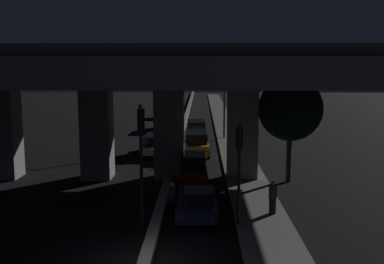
{
  "coord_description": "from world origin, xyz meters",
  "views": [
    {
      "loc": [
        1.99,
        -15.02,
        7.27
      ],
      "look_at": [
        1.19,
        25.54,
        1.09
      ],
      "focal_mm": 42.0,
      "sensor_mm": 36.0,
      "label": 1
    }
  ],
  "objects_px": {
    "traffic_light_left_of_median": "(141,144)",
    "motorcycle_blue_filtering_near": "(173,199)",
    "car_dark_blue_lead": "(196,203)",
    "pedestrian_on_sidewalk": "(273,198)",
    "car_taxi_yellow_third": "(196,143)",
    "car_dark_green_fourth": "(196,130)",
    "car_silver_lead_oncoming": "(156,144)",
    "street_lamp": "(221,89)",
    "motorcycle_black_filtering_mid": "(184,175)",
    "car_grey_third_oncoming": "(175,109)",
    "motorcycle_red_filtering_far": "(185,155)",
    "traffic_light_right_of_median": "(239,157)",
    "car_silver_second_oncoming": "(167,121)",
    "car_dark_red_second": "(193,168)"
  },
  "relations": [
    {
      "from": "car_taxi_yellow_third",
      "to": "car_dark_green_fourth",
      "type": "xyz_separation_m",
      "value": [
        -0.05,
        6.84,
        -0.0
      ]
    },
    {
      "from": "car_silver_second_oncoming",
      "to": "motorcycle_red_filtering_far",
      "type": "distance_m",
      "value": 17.21
    },
    {
      "from": "street_lamp",
      "to": "car_dark_blue_lead",
      "type": "bearing_deg",
      "value": -95.25
    },
    {
      "from": "car_grey_third_oncoming",
      "to": "motorcycle_red_filtering_far",
      "type": "bearing_deg",
      "value": 2.56
    },
    {
      "from": "car_dark_red_second",
      "to": "car_grey_third_oncoming",
      "type": "height_order",
      "value": "car_grey_third_oncoming"
    },
    {
      "from": "street_lamp",
      "to": "pedestrian_on_sidewalk",
      "type": "bearing_deg",
      "value": -86.05
    },
    {
      "from": "traffic_light_left_of_median",
      "to": "motorcycle_black_filtering_mid",
      "type": "bearing_deg",
      "value": 77.36
    },
    {
      "from": "car_silver_lead_oncoming",
      "to": "motorcycle_red_filtering_far",
      "type": "relative_size",
      "value": 2.44
    },
    {
      "from": "car_dark_green_fourth",
      "to": "car_grey_third_oncoming",
      "type": "height_order",
      "value": "car_grey_third_oncoming"
    },
    {
      "from": "car_silver_lead_oncoming",
      "to": "motorcycle_black_filtering_mid",
      "type": "xyz_separation_m",
      "value": [
        2.62,
        -9.23,
        -0.26
      ]
    },
    {
      "from": "motorcycle_blue_filtering_near",
      "to": "car_taxi_yellow_third",
      "type": "bearing_deg",
      "value": -0.6
    },
    {
      "from": "car_dark_green_fourth",
      "to": "motorcycle_black_filtering_mid",
      "type": "distance_m",
      "value": 15.61
    },
    {
      "from": "car_dark_green_fourth",
      "to": "pedestrian_on_sidewalk",
      "type": "height_order",
      "value": "car_dark_green_fourth"
    },
    {
      "from": "traffic_light_right_of_median",
      "to": "car_dark_blue_lead",
      "type": "distance_m",
      "value": 3.32
    },
    {
      "from": "car_dark_blue_lead",
      "to": "motorcycle_black_filtering_mid",
      "type": "height_order",
      "value": "car_dark_blue_lead"
    },
    {
      "from": "car_grey_third_oncoming",
      "to": "car_dark_blue_lead",
      "type": "bearing_deg",
      "value": 2.55
    },
    {
      "from": "street_lamp",
      "to": "car_dark_green_fourth",
      "type": "bearing_deg",
      "value": -151.8
    },
    {
      "from": "street_lamp",
      "to": "car_grey_third_oncoming",
      "type": "height_order",
      "value": "street_lamp"
    },
    {
      "from": "motorcycle_blue_filtering_near",
      "to": "car_silver_second_oncoming",
      "type": "bearing_deg",
      "value": 8.54
    },
    {
      "from": "car_taxi_yellow_third",
      "to": "car_silver_lead_oncoming",
      "type": "relative_size",
      "value": 0.89
    },
    {
      "from": "motorcycle_red_filtering_far",
      "to": "car_taxi_yellow_third",
      "type": "bearing_deg",
      "value": -12.16
    },
    {
      "from": "motorcycle_blue_filtering_near",
      "to": "street_lamp",
      "type": "bearing_deg",
      "value": -4.99
    },
    {
      "from": "traffic_light_left_of_median",
      "to": "motorcycle_blue_filtering_near",
      "type": "distance_m",
      "value": 3.95
    },
    {
      "from": "traffic_light_right_of_median",
      "to": "pedestrian_on_sidewalk",
      "type": "height_order",
      "value": "traffic_light_right_of_median"
    },
    {
      "from": "car_dark_blue_lead",
      "to": "car_silver_second_oncoming",
      "type": "bearing_deg",
      "value": 6.48
    },
    {
      "from": "car_grey_third_oncoming",
      "to": "street_lamp",
      "type": "bearing_deg",
      "value": 14.54
    },
    {
      "from": "traffic_light_right_of_median",
      "to": "car_silver_second_oncoming",
      "type": "xyz_separation_m",
      "value": [
        -5.52,
        30.01,
        -2.26
      ]
    },
    {
      "from": "pedestrian_on_sidewalk",
      "to": "car_silver_lead_oncoming",
      "type": "bearing_deg",
      "value": 115.46
    },
    {
      "from": "car_dark_red_second",
      "to": "motorcycle_red_filtering_far",
      "type": "bearing_deg",
      "value": 5.58
    },
    {
      "from": "street_lamp",
      "to": "car_taxi_yellow_third",
      "type": "height_order",
      "value": "street_lamp"
    },
    {
      "from": "car_grey_third_oncoming",
      "to": "car_silver_lead_oncoming",
      "type": "bearing_deg",
      "value": -2.33
    },
    {
      "from": "car_grey_third_oncoming",
      "to": "motorcycle_blue_filtering_near",
      "type": "relative_size",
      "value": 2.63
    },
    {
      "from": "motorcycle_blue_filtering_near",
      "to": "motorcycle_black_filtering_mid",
      "type": "height_order",
      "value": "motorcycle_blue_filtering_near"
    },
    {
      "from": "car_taxi_yellow_third",
      "to": "motorcycle_black_filtering_mid",
      "type": "distance_m",
      "value": 8.79
    },
    {
      "from": "car_dark_green_fourth",
      "to": "car_grey_third_oncoming",
      "type": "distance_m",
      "value": 19.78
    },
    {
      "from": "traffic_light_left_of_median",
      "to": "car_dark_green_fourth",
      "type": "bearing_deg",
      "value": 84.47
    },
    {
      "from": "car_taxi_yellow_third",
      "to": "car_silver_lead_oncoming",
      "type": "xyz_separation_m",
      "value": [
        -3.27,
        0.48,
        -0.15
      ]
    },
    {
      "from": "car_dark_green_fourth",
      "to": "motorcycle_blue_filtering_near",
      "type": "relative_size",
      "value": 2.43
    },
    {
      "from": "car_dark_blue_lead",
      "to": "traffic_light_left_of_median",
      "type": "bearing_deg",
      "value": 114.41
    },
    {
      "from": "car_dark_blue_lead",
      "to": "pedestrian_on_sidewalk",
      "type": "xyz_separation_m",
      "value": [
        3.65,
        0.25,
        0.21
      ]
    },
    {
      "from": "motorcycle_black_filtering_mid",
      "to": "pedestrian_on_sidewalk",
      "type": "relative_size",
      "value": 1.05
    },
    {
      "from": "car_silver_lead_oncoming",
      "to": "motorcycle_blue_filtering_near",
      "type": "relative_size",
      "value": 2.73
    },
    {
      "from": "street_lamp",
      "to": "motorcycle_red_filtering_far",
      "type": "distance_m",
      "value": 12.14
    },
    {
      "from": "traffic_light_left_of_median",
      "to": "car_dark_green_fourth",
      "type": "height_order",
      "value": "traffic_light_left_of_median"
    },
    {
      "from": "traffic_light_left_of_median",
      "to": "motorcycle_red_filtering_far",
      "type": "distance_m",
      "value": 13.46
    },
    {
      "from": "car_dark_blue_lead",
      "to": "car_dark_green_fourth",
      "type": "relative_size",
      "value": 0.94
    },
    {
      "from": "car_taxi_yellow_third",
      "to": "car_silver_lead_oncoming",
      "type": "height_order",
      "value": "car_taxi_yellow_third"
    },
    {
      "from": "motorcycle_blue_filtering_near",
      "to": "car_silver_lead_oncoming",
      "type": "bearing_deg",
      "value": 12.6
    },
    {
      "from": "street_lamp",
      "to": "car_dark_green_fourth",
      "type": "distance_m",
      "value": 4.72
    },
    {
      "from": "traffic_light_right_of_median",
      "to": "car_silver_lead_oncoming",
      "type": "height_order",
      "value": "traffic_light_right_of_median"
    }
  ]
}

